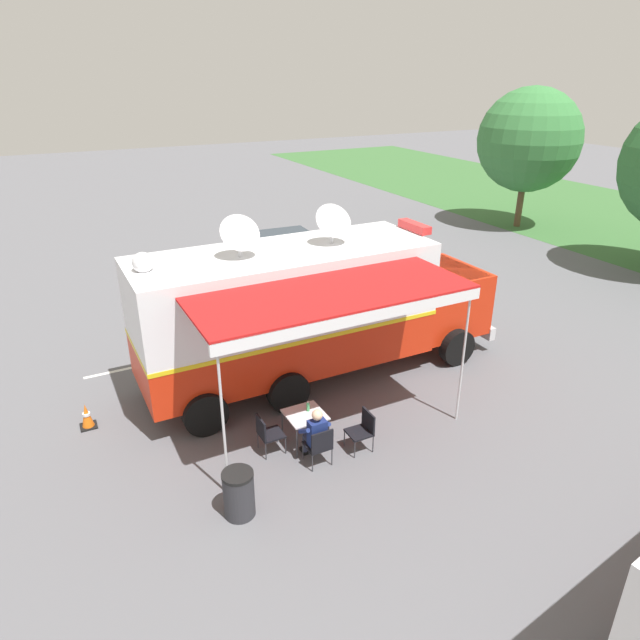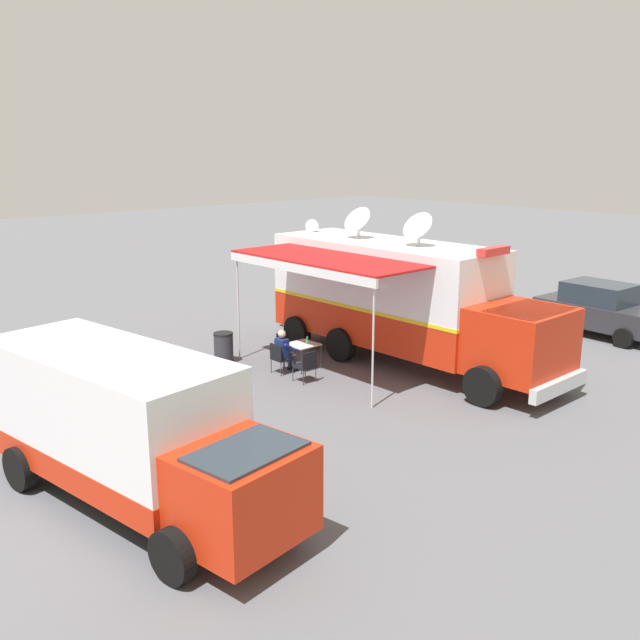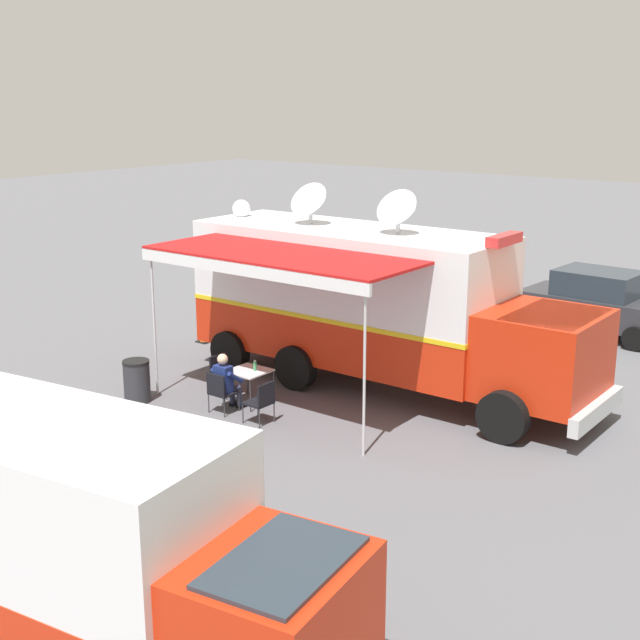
{
  "view_description": "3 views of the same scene",
  "coord_description": "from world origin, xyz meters",
  "px_view_note": "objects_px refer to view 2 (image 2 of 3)",
  "views": [
    {
      "loc": [
        11.57,
        -4.94,
        7.32
      ],
      "look_at": [
        0.31,
        0.78,
        1.69
      ],
      "focal_mm": 31.46,
      "sensor_mm": 36.0,
      "label": 1
    },
    {
      "loc": [
        14.9,
        13.73,
        6.2
      ],
      "look_at": [
        2.06,
        -0.56,
        1.38
      ],
      "focal_mm": 38.94,
      "sensor_mm": 36.0,
      "label": 2
    },
    {
      "loc": [
        15.22,
        10.96,
        6.34
      ],
      "look_at": [
        0.54,
        -0.4,
        1.46
      ],
      "focal_mm": 48.11,
      "sensor_mm": 36.0,
      "label": 3
    }
  ],
  "objects_px": {
    "traffic_cone": "(286,318)",
    "folding_table": "(303,346)",
    "seated_responder": "(284,350)",
    "car_behind_truck": "(601,309)",
    "folding_chair_beside_table": "(286,345)",
    "support_truck": "(128,429)",
    "folding_chair_at_table": "(279,356)",
    "folding_chair_spare_by_truck": "(307,364)",
    "command_truck": "(402,298)",
    "trash_bin": "(224,348)",
    "water_bottle": "(307,341)"
  },
  "relations": [
    {
      "from": "command_truck",
      "to": "seated_responder",
      "type": "distance_m",
      "value": 3.74
    },
    {
      "from": "command_truck",
      "to": "car_behind_truck",
      "type": "height_order",
      "value": "command_truck"
    },
    {
      "from": "seated_responder",
      "to": "folding_chair_beside_table",
      "type": "bearing_deg",
      "value": -130.83
    },
    {
      "from": "trash_bin",
      "to": "car_behind_truck",
      "type": "bearing_deg",
      "value": 152.48
    },
    {
      "from": "support_truck",
      "to": "car_behind_truck",
      "type": "xyz_separation_m",
      "value": [
        -17.14,
        0.11,
        -0.51
      ]
    },
    {
      "from": "support_truck",
      "to": "trash_bin",
      "type": "bearing_deg",
      "value": -135.71
    },
    {
      "from": "folding_chair_at_table",
      "to": "folding_chair_beside_table",
      "type": "xyz_separation_m",
      "value": [
        -0.87,
        -0.79,
        0.0
      ]
    },
    {
      "from": "folding_chair_at_table",
      "to": "folding_chair_beside_table",
      "type": "height_order",
      "value": "same"
    },
    {
      "from": "command_truck",
      "to": "water_bottle",
      "type": "bearing_deg",
      "value": -28.94
    },
    {
      "from": "folding_table",
      "to": "seated_responder",
      "type": "distance_m",
      "value": 0.61
    },
    {
      "from": "traffic_cone",
      "to": "car_behind_truck",
      "type": "xyz_separation_m",
      "value": [
        -7.13,
        7.99,
        0.6
      ]
    },
    {
      "from": "water_bottle",
      "to": "seated_responder",
      "type": "distance_m",
      "value": 0.74
    },
    {
      "from": "folding_table",
      "to": "traffic_cone",
      "type": "height_order",
      "value": "folding_table"
    },
    {
      "from": "folding_chair_spare_by_truck",
      "to": "trash_bin",
      "type": "xyz_separation_m",
      "value": [
        0.66,
        -2.96,
        -0.06
      ]
    },
    {
      "from": "water_bottle",
      "to": "folding_chair_beside_table",
      "type": "distance_m",
      "value": 1.01
    },
    {
      "from": "folding_chair_beside_table",
      "to": "car_behind_truck",
      "type": "distance_m",
      "value": 10.89
    },
    {
      "from": "folding_table",
      "to": "car_behind_truck",
      "type": "bearing_deg",
      "value": 158.47
    },
    {
      "from": "command_truck",
      "to": "folding_chair_beside_table",
      "type": "height_order",
      "value": "command_truck"
    },
    {
      "from": "support_truck",
      "to": "water_bottle",
      "type": "bearing_deg",
      "value": -153.42
    },
    {
      "from": "folding_chair_spare_by_truck",
      "to": "support_truck",
      "type": "height_order",
      "value": "support_truck"
    },
    {
      "from": "seated_responder",
      "to": "car_behind_truck",
      "type": "xyz_separation_m",
      "value": [
        -10.48,
        3.96,
        0.23
      ]
    },
    {
      "from": "traffic_cone",
      "to": "folding_table",
      "type": "bearing_deg",
      "value": 56.18
    },
    {
      "from": "water_bottle",
      "to": "seated_responder",
      "type": "xyz_separation_m",
      "value": [
        0.69,
        -0.18,
        -0.18
      ]
    },
    {
      "from": "command_truck",
      "to": "folding_chair_at_table",
      "type": "height_order",
      "value": "command_truck"
    },
    {
      "from": "support_truck",
      "to": "car_behind_truck",
      "type": "height_order",
      "value": "support_truck"
    },
    {
      "from": "folding_chair_beside_table",
      "to": "folding_chair_spare_by_truck",
      "type": "bearing_deg",
      "value": 67.16
    },
    {
      "from": "support_truck",
      "to": "car_behind_truck",
      "type": "distance_m",
      "value": 17.14
    },
    {
      "from": "folding_chair_beside_table",
      "to": "traffic_cone",
      "type": "distance_m",
      "value": 4.21
    },
    {
      "from": "folding_chair_spare_by_truck",
      "to": "seated_responder",
      "type": "relative_size",
      "value": 0.7
    },
    {
      "from": "folding_chair_at_table",
      "to": "folding_chair_spare_by_truck",
      "type": "xyz_separation_m",
      "value": [
        -0.09,
        1.07,
        0.0
      ]
    },
    {
      "from": "folding_table",
      "to": "water_bottle",
      "type": "bearing_deg",
      "value": 126.73
    },
    {
      "from": "folding_chair_beside_table",
      "to": "trash_bin",
      "type": "relative_size",
      "value": 0.96
    },
    {
      "from": "folding_chair_at_table",
      "to": "car_behind_truck",
      "type": "distance_m",
      "value": 11.38
    },
    {
      "from": "trash_bin",
      "to": "support_truck",
      "type": "height_order",
      "value": "support_truck"
    },
    {
      "from": "folding_chair_at_table",
      "to": "traffic_cone",
      "type": "relative_size",
      "value": 1.5
    },
    {
      "from": "trash_bin",
      "to": "car_behind_truck",
      "type": "xyz_separation_m",
      "value": [
        -11.24,
        5.86,
        0.42
      ]
    },
    {
      "from": "folding_table",
      "to": "seated_responder",
      "type": "xyz_separation_m",
      "value": [
        0.61,
        -0.07,
        -0.02
      ]
    },
    {
      "from": "folding_chair_beside_table",
      "to": "support_truck",
      "type": "bearing_deg",
      "value": 32.3
    },
    {
      "from": "folding_chair_beside_table",
      "to": "folding_table",
      "type": "bearing_deg",
      "value": 85.54
    },
    {
      "from": "seated_responder",
      "to": "folding_chair_spare_by_truck",
      "type": "bearing_deg",
      "value": 84.53
    },
    {
      "from": "folding_chair_at_table",
      "to": "support_truck",
      "type": "height_order",
      "value": "support_truck"
    },
    {
      "from": "car_behind_truck",
      "to": "water_bottle",
      "type": "bearing_deg",
      "value": -21.14
    },
    {
      "from": "water_bottle",
      "to": "car_behind_truck",
      "type": "distance_m",
      "value": 10.49
    },
    {
      "from": "command_truck",
      "to": "folding_table",
      "type": "xyz_separation_m",
      "value": [
        2.55,
        -1.47,
        -1.27
      ]
    },
    {
      "from": "support_truck",
      "to": "car_behind_truck",
      "type": "bearing_deg",
      "value": 179.64
    },
    {
      "from": "command_truck",
      "to": "support_truck",
      "type": "bearing_deg",
      "value": 13.27
    },
    {
      "from": "folding_chair_beside_table",
      "to": "support_truck",
      "type": "height_order",
      "value": "support_truck"
    },
    {
      "from": "folding_chair_at_table",
      "to": "folding_chair_spare_by_truck",
      "type": "height_order",
      "value": "same"
    },
    {
      "from": "seated_responder",
      "to": "car_behind_truck",
      "type": "relative_size",
      "value": 0.29
    },
    {
      "from": "seated_responder",
      "to": "folding_table",
      "type": "bearing_deg",
      "value": 173.84
    }
  ]
}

